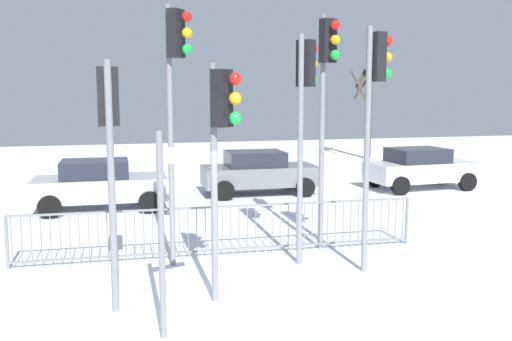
% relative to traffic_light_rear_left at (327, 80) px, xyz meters
% --- Properties ---
extents(ground_plane, '(60.00, 60.00, 0.00)m').
position_rel_traffic_light_rear_left_xyz_m(ground_plane, '(-2.24, -2.79, -3.69)').
color(ground_plane, white).
extents(traffic_light_rear_left, '(0.36, 0.56, 5.05)m').
position_rel_traffic_light_rear_left_xyz_m(traffic_light_rear_left, '(0.00, 0.00, 0.00)').
color(traffic_light_rear_left, slate).
rests_on(traffic_light_rear_left, ground).
extents(traffic_light_mid_left, '(0.33, 0.57, 3.92)m').
position_rel_traffic_light_rear_left_xyz_m(traffic_light_mid_left, '(-4.48, -2.30, -0.81)').
color(traffic_light_mid_left, slate).
rests_on(traffic_light_mid_left, ground).
extents(traffic_light_foreground_right, '(0.48, 0.45, 5.08)m').
position_rel_traffic_light_rear_left_xyz_m(traffic_light_foreground_right, '(-3.23, -0.36, 0.02)').
color(traffic_light_foreground_right, slate).
rests_on(traffic_light_foreground_right, ground).
extents(traffic_light_rear_right, '(0.48, 0.45, 4.54)m').
position_rel_traffic_light_rear_left_xyz_m(traffic_light_rear_right, '(-0.74, -0.74, -0.36)').
color(traffic_light_rear_right, slate).
rests_on(traffic_light_rear_right, ground).
extents(traffic_light_mid_right, '(0.47, 0.47, 3.89)m').
position_rel_traffic_light_rear_left_xyz_m(traffic_light_mid_right, '(-2.76, -2.51, -0.83)').
color(traffic_light_mid_right, slate).
rests_on(traffic_light_mid_right, ground).
extents(traffic_light_foreground_left, '(0.56, 0.36, 4.63)m').
position_rel_traffic_light_rear_left_xyz_m(traffic_light_foreground_left, '(0.33, -1.57, -0.29)').
color(traffic_light_foreground_left, slate).
rests_on(traffic_light_foreground_left, ground).
extents(direction_sign_post, '(0.74, 0.33, 2.92)m').
position_rel_traffic_light_rear_left_xyz_m(direction_sign_post, '(-3.78, -3.60, -2.04)').
color(direction_sign_post, slate).
rests_on(direction_sign_post, ground).
extents(pedestrian_guard_railing, '(8.56, 0.34, 1.07)m').
position_rel_traffic_light_rear_left_xyz_m(pedestrian_guard_railing, '(-2.24, 0.14, -3.13)').
color(pedestrian_guard_railing, slate).
rests_on(pedestrian_guard_railing, ground).
extents(car_white_near, '(3.89, 2.12, 1.47)m').
position_rel_traffic_light_rear_left_xyz_m(car_white_near, '(6.20, 6.50, -2.92)').
color(car_white_near, silver).
rests_on(car_white_near, ground).
extents(car_silver_far, '(3.82, 1.96, 1.47)m').
position_rel_traffic_light_rear_left_xyz_m(car_silver_far, '(-4.81, 5.66, -2.92)').
color(car_silver_far, '#B2B5BA').
rests_on(car_silver_far, ground).
extents(car_grey_trailing, '(3.84, 2.00, 1.47)m').
position_rel_traffic_light_rear_left_xyz_m(car_grey_trailing, '(0.35, 6.95, -2.92)').
color(car_grey_trailing, slate).
rests_on(car_grey_trailing, ground).
extents(bare_tree_left, '(1.36, 1.61, 5.24)m').
position_rel_traffic_light_rear_left_xyz_m(bare_tree_left, '(8.50, 15.58, -0.90)').
color(bare_tree_left, '#473828').
rests_on(bare_tree_left, ground).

